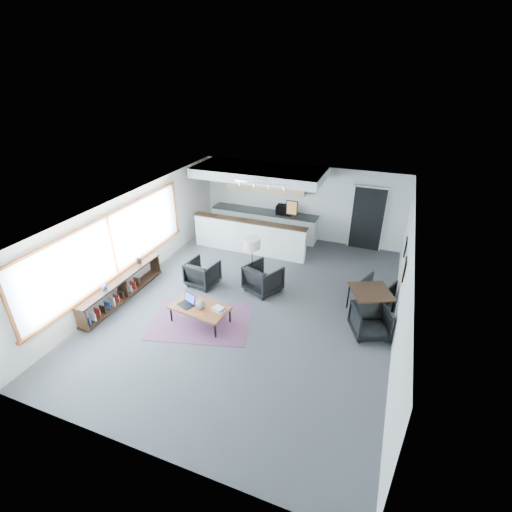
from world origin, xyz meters
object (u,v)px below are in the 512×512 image
(book_stack, at_px, (219,309))
(ceramic_pot, at_px, (201,305))
(coffee_table, at_px, (200,308))
(microwave, at_px, (285,209))
(dining_table, at_px, (371,293))
(dining_chair_far, at_px, (377,292))
(laptop, at_px, (188,301))
(armchair_right, at_px, (263,277))
(armchair_left, at_px, (203,272))
(floor_lamp, at_px, (252,245))
(dining_chair_near, at_px, (370,322))

(book_stack, bearing_deg, ceramic_pot, -168.07)
(coffee_table, height_order, microwave, microwave)
(coffee_table, bearing_deg, dining_table, 30.87)
(dining_chair_far, bearing_deg, laptop, 51.68)
(book_stack, bearing_deg, armchair_right, 76.45)
(microwave, bearing_deg, laptop, -100.65)
(armchair_left, xyz_separation_m, microwave, (1.22, 3.75, 0.72))
(coffee_table, xyz_separation_m, microwave, (0.44, 5.31, 0.70))
(armchair_left, xyz_separation_m, floor_lamp, (1.38, 0.31, 0.94))
(laptop, xyz_separation_m, armchair_right, (1.25, 1.85, -0.09))
(coffee_table, distance_m, dining_chair_far, 4.59)
(coffee_table, height_order, armchair_left, armchair_left)
(laptop, bearing_deg, armchair_right, 77.42)
(armchair_right, height_order, dining_chair_far, armchair_right)
(floor_lamp, bearing_deg, armchair_left, -167.30)
(armchair_right, distance_m, floor_lamp, 0.96)
(ceramic_pot, relative_size, floor_lamp, 0.15)
(dining_table, bearing_deg, floor_lamp, 176.58)
(book_stack, height_order, dining_chair_near, dining_chair_near)
(dining_chair_far, height_order, microwave, microwave)
(book_stack, bearing_deg, laptop, -177.68)
(laptop, relative_size, armchair_right, 0.52)
(armchair_left, bearing_deg, coffee_table, 124.09)
(armchair_left, height_order, dining_table, armchair_left)
(ceramic_pot, relative_size, book_stack, 0.64)
(laptop, xyz_separation_m, ceramic_pot, (0.38, -0.06, 0.04))
(book_stack, distance_m, dining_table, 3.66)
(armchair_right, bearing_deg, dining_table, -159.29)
(armchair_right, distance_m, dining_table, 2.84)
(armchair_left, xyz_separation_m, dining_table, (4.53, 0.12, 0.29))
(coffee_table, bearing_deg, dining_chair_far, 38.85)
(dining_table, height_order, dining_chair_near, dining_table)
(ceramic_pot, height_order, dining_table, dining_table)
(coffee_table, height_order, armchair_right, armchair_right)
(book_stack, height_order, floor_lamp, floor_lamp)
(dining_chair_far, bearing_deg, armchair_right, 32.81)
(dining_table, bearing_deg, ceramic_pot, -154.86)
(book_stack, xyz_separation_m, microwave, (-0.05, 5.27, 0.63))
(ceramic_pot, bearing_deg, dining_chair_near, 15.67)
(armchair_right, relative_size, dining_chair_near, 1.26)
(coffee_table, relative_size, dining_table, 1.22)
(ceramic_pot, distance_m, dining_chair_near, 3.94)
(coffee_table, xyz_separation_m, dining_chair_near, (3.85, 1.01, -0.07))
(laptop, relative_size, dining_chair_near, 0.66)
(ceramic_pot, relative_size, dining_chair_near, 0.33)
(dining_chair_far, bearing_deg, floor_lamp, 31.48)
(laptop, bearing_deg, ceramic_pot, 12.58)
(ceramic_pot, relative_size, dining_table, 0.19)
(laptop, height_order, dining_chair_near, laptop)
(armchair_left, relative_size, microwave, 1.43)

